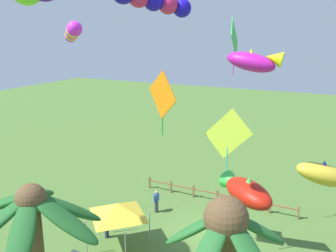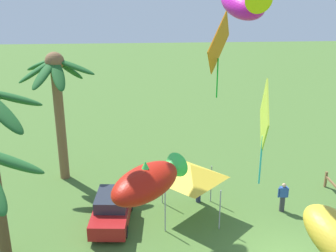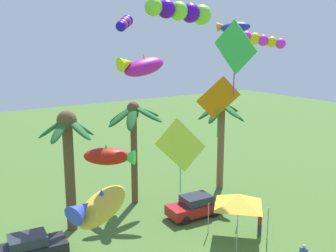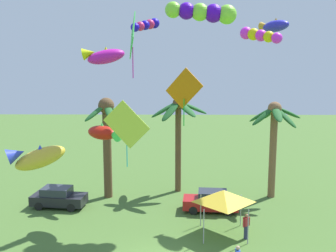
# 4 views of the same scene
# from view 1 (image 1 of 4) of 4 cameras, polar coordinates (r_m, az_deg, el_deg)

# --- Properties ---
(ground_plane) EXTENTS (120.00, 120.00, 0.00)m
(ground_plane) POSITION_cam_1_polar(r_m,az_deg,el_deg) (23.78, 5.78, -16.25)
(ground_plane) COLOR #476B2D
(palm_tree_1) EXTENTS (4.65, 4.22, 7.80)m
(palm_tree_1) POSITION_cam_1_polar(r_m,az_deg,el_deg) (12.37, -20.19, -16.48)
(palm_tree_1) COLOR brown
(palm_tree_1) RESTS_ON ground
(rail_fence) EXTENTS (11.51, 0.12, 0.95)m
(rail_fence) POSITION_cam_1_polar(r_m,az_deg,el_deg) (27.30, 7.77, -10.69)
(rail_fence) COLOR brown
(rail_fence) RESTS_ON ground
(spectator_0) EXTENTS (0.26, 0.55, 1.59)m
(spectator_0) POSITION_cam_1_polar(r_m,az_deg,el_deg) (25.59, -1.84, -11.76)
(spectator_0) COLOR #38383D
(spectator_0) RESTS_ON ground
(spectator_1) EXTENTS (0.46, 0.41, 1.59)m
(spectator_1) POSITION_cam_1_polar(r_m,az_deg,el_deg) (23.02, -9.66, -15.17)
(spectator_1) COLOR #2D3351
(spectator_1) RESTS_ON ground
(festival_tent) EXTENTS (2.86, 2.86, 2.85)m
(festival_tent) POSITION_cam_1_polar(r_m,az_deg,el_deg) (21.10, -7.90, -12.90)
(festival_tent) COLOR #9E9EA3
(festival_tent) RESTS_ON ground
(kite_tube_0) EXTENTS (2.18, 2.10, 1.06)m
(kite_tube_0) POSITION_cam_1_polar(r_m,az_deg,el_deg) (19.48, -14.78, 14.09)
(kite_tube_0) COLOR #EE2BF0
(kite_diamond_1) EXTENTS (2.13, 1.21, 3.35)m
(kite_diamond_1) POSITION_cam_1_polar(r_m,az_deg,el_deg) (18.34, -0.91, 4.85)
(kite_diamond_1) COLOR #D16E0A
(kite_fish_3) EXTENTS (2.56, 1.21, 1.20)m
(kite_fish_3) POSITION_cam_1_polar(r_m,az_deg,el_deg) (16.33, 13.41, 9.90)
(kite_fish_3) COLOR #C51AA5
(kite_diamond_4) EXTENTS (0.33, 2.21, 3.10)m
(kite_diamond_4) POSITION_cam_1_polar(r_m,az_deg,el_deg) (20.70, 10.42, 13.32)
(kite_diamond_4) COLOR green
(kite_fish_5) EXTENTS (3.38, 2.50, 1.71)m
(kite_fish_5) POSITION_cam_1_polar(r_m,az_deg,el_deg) (19.22, 23.78, -6.83)
(kite_fish_5) COLOR gold
(kite_fish_6) EXTENTS (2.81, 2.61, 1.15)m
(kite_fish_6) POSITION_cam_1_polar(r_m,az_deg,el_deg) (14.94, 12.14, -9.97)
(kite_fish_6) COLOR #B61A0C
(kite_diamond_7) EXTENTS (2.66, 0.56, 3.77)m
(kite_diamond_7) POSITION_cam_1_polar(r_m,az_deg,el_deg) (18.51, 9.42, -1.37)
(kite_diamond_7) COLOR #C7E63B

